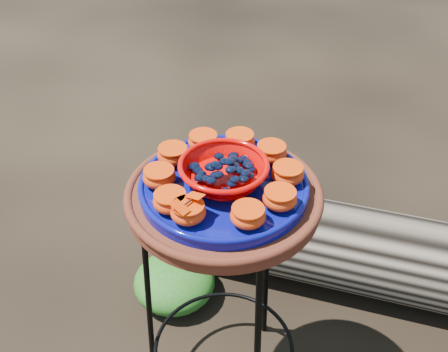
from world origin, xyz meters
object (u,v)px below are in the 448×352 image
Objects in this scene: plant_stand at (224,303)px; terracotta_saucer at (224,198)px; driftwood_log at (382,255)px; cobalt_plate at (224,187)px; red_bowl at (224,173)px.

terracotta_saucer is (0.00, 0.00, 0.37)m from plant_stand.
driftwood_log is at bearing 71.74° from terracotta_saucer.
driftwood_log is (0.21, 0.62, -0.60)m from cobalt_plate.
plant_stand is at bearing 0.00° from cobalt_plate.
terracotta_saucer reaches higher than plant_stand.
cobalt_plate reaches higher than driftwood_log.
plant_stand is 3.70× the size of red_bowl.
plant_stand is 0.69m from driftwood_log.
plant_stand is 0.44m from red_bowl.
plant_stand is at bearing 0.00° from red_bowl.
cobalt_plate reaches higher than plant_stand.
red_bowl reaches higher than cobalt_plate.
driftwood_log is (0.21, 0.62, -0.20)m from plant_stand.
cobalt_plate is at bearing 0.00° from terracotta_saucer.
cobalt_plate is at bearing 0.00° from red_bowl.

